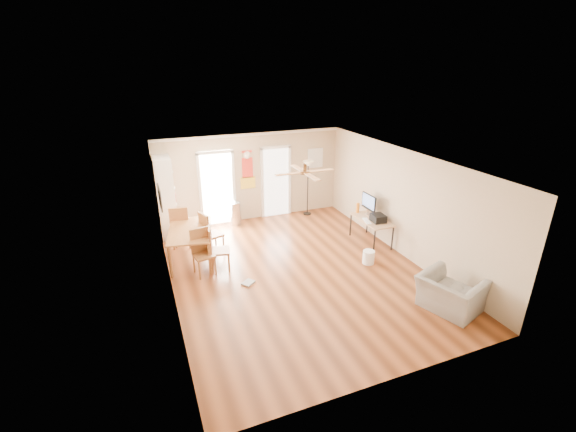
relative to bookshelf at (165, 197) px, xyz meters
name	(u,v)px	position (x,y,z in m)	size (l,w,h in m)	color
floor	(298,271)	(2.51, -3.23, -1.10)	(7.00, 7.00, 0.00)	brown
ceiling	(299,161)	(2.51, -3.23, 1.50)	(5.50, 7.00, 0.00)	silver
wall_back	(252,177)	(2.51, 0.27, 0.20)	(5.50, 0.04, 2.60)	beige
wall_front	(397,309)	(2.51, -6.73, 0.20)	(5.50, 0.04, 2.60)	beige
wall_left	(167,239)	(-0.24, -3.23, 0.20)	(0.04, 7.00, 2.60)	beige
wall_right	(403,203)	(5.26, -3.23, 0.20)	(0.04, 7.00, 2.60)	beige
crown_molding	(299,162)	(2.51, -3.23, 1.46)	(5.50, 7.00, 0.08)	white
kitchen_doorway	(217,189)	(1.46, 0.26, -0.05)	(0.90, 0.10, 2.10)	white
bathroom_doorway	(276,183)	(3.26, 0.26, -0.05)	(0.80, 0.10, 2.10)	white
wall_decal	(247,170)	(2.38, 0.25, 0.45)	(0.46, 0.03, 1.10)	red
ac_grille	(315,158)	(4.56, 0.24, 0.60)	(0.50, 0.04, 0.60)	white
framed_poster	(160,197)	(-0.22, -1.83, 0.60)	(0.04, 0.66, 0.48)	black
ceiling_fan	(305,172)	(2.51, -3.53, 1.33)	(1.24, 1.24, 0.20)	#593819
bookshelf	(165,197)	(0.00, 0.00, 0.00)	(0.44, 0.99, 2.21)	silver
dining_table	(191,245)	(0.36, -1.78, -0.70)	(0.97, 1.62, 0.81)	#AC6837
dining_chair_right_a	(212,232)	(0.91, -1.54, -0.56)	(0.45, 0.45, 1.08)	#965F30
dining_chair_right_b	(220,248)	(0.91, -2.44, -0.58)	(0.43, 0.43, 1.04)	#965B30
dining_chair_near	(204,253)	(0.52, -2.53, -0.58)	(0.43, 0.43, 1.05)	#965E30
dining_chair_far	(180,226)	(0.23, -0.89, -0.54)	(0.46, 0.46, 1.12)	#A66535
trash_can	(236,213)	(1.90, -0.01, -0.76)	(0.32, 0.32, 0.69)	#BBBBBD
torchiere_lamp	(308,188)	(4.19, -0.04, -0.25)	(0.32, 0.32, 1.70)	black
computer_desk	(371,231)	(4.90, -2.52, -0.77)	(0.62, 1.23, 0.66)	tan
imac	(369,205)	(4.98, -2.21, -0.16)	(0.08, 0.62, 0.57)	black
keyboard	(367,221)	(4.71, -2.59, -0.43)	(0.13, 0.41, 0.02)	white
printer	(378,218)	(4.96, -2.71, -0.35)	(0.32, 0.37, 0.19)	black
orange_bottle	(358,208)	(4.81, -1.96, -0.31)	(0.09, 0.09, 0.27)	orange
wastebasket_a	(369,257)	(4.23, -3.49, -0.94)	(0.28, 0.28, 0.32)	white
floor_cloth	(248,283)	(1.31, -3.30, -1.09)	(0.26, 0.21, 0.04)	#969792
armchair	(450,294)	(4.66, -5.63, -0.76)	(1.07, 0.94, 0.70)	gray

